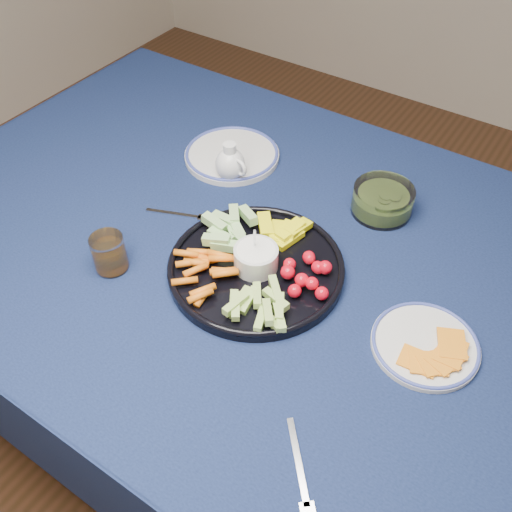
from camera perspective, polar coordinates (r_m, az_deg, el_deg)
The scene contains 9 objects.
dining_table at distance 1.23m, azimuth 1.50°, elevation -2.09°, with size 1.67×1.07×0.75m.
crudite_platter at distance 1.11m, azimuth -0.09°, elevation -0.82°, with size 0.35×0.35×0.11m.
creamer_pitcher at distance 1.32m, azimuth -2.56°, elevation 9.16°, with size 0.09×0.07×0.10m.
pickle_bowl at distance 1.26m, azimuth 12.52°, elevation 5.36°, with size 0.13×0.13×0.06m.
cheese_plate at distance 1.04m, azimuth 16.58°, elevation -8.40°, with size 0.19×0.19×0.02m.
juice_tumbler at distance 1.14m, azimuth -14.43°, elevation 0.11°, with size 0.07×0.07×0.08m.
fork_left at distance 1.25m, azimuth -7.16°, elevation 4.06°, with size 0.14×0.07×0.00m.
fork_right at distance 0.89m, azimuth 4.57°, elevation -21.34°, with size 0.12×0.13×0.00m.
side_plate_extra at distance 1.40m, azimuth -2.43°, elevation 10.11°, with size 0.23×0.23×0.02m.
Camera 1 is at (0.44, -0.71, 1.57)m, focal length 40.00 mm.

